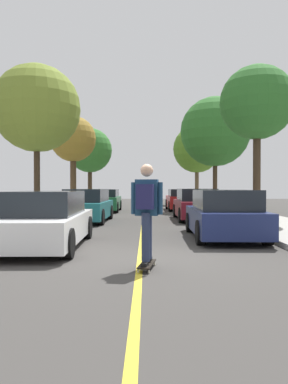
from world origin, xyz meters
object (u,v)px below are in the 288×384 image
parked_car_right_nearest (224,215)px  parked_car_left_nearest (45,220)px  street_tree_left_nearest (37,109)px  street_tree_left_near (73,140)px  street_tree_right_near (215,132)px  parked_car_right_far (181,200)px  parked_car_right_near (196,205)px  skateboarder (147,207)px  street_tree_left_far (90,151)px  parked_car_left_far (105,200)px  street_tree_right_nearest (257,103)px  street_tree_right_far (197,149)px  skateboard (147,264)px  parked_car_left_near (87,206)px

parked_car_right_nearest → parked_car_left_nearest: bearing=-161.0°
street_tree_left_nearest → street_tree_left_near: size_ratio=1.11×
street_tree_right_near → street_tree_left_near: bearing=-179.6°
parked_car_left_nearest → parked_car_right_far: 15.63m
parked_car_right_near → street_tree_right_near: street_tree_right_near is taller
street_tree_right_near → skateboarder: size_ratio=3.90×
parked_car_right_far → street_tree_left_far: bearing=136.6°
parked_car_right_far → street_tree_left_near: bearing=-175.6°
parked_car_right_nearest → street_tree_left_nearest: size_ratio=0.65×
parked_car_right_far → parked_car_left_far: bearing=-164.3°
parked_car_left_nearest → street_tree_right_nearest: bearing=38.7°
parked_car_left_far → parked_car_right_nearest: size_ratio=0.98×
parked_car_right_far → street_tree_right_near: street_tree_right_near is taller
parked_car_left_nearest → street_tree_left_far: (-2.08, 21.37, 3.80)m
street_tree_left_near → street_tree_right_near: size_ratio=0.83×
street_tree_right_nearest → street_tree_right_far: bearing=90.0°
street_tree_left_near → street_tree_left_far: street_tree_left_far is taller
parked_car_left_nearest → parked_car_right_far: bearing=72.2°
parked_car_right_near → parked_car_right_far: (0.00, 7.15, -0.02)m
street_tree_left_near → skateboarder: bearing=-74.7°
parked_car_left_nearest → parked_car_right_near: size_ratio=1.04×
parked_car_right_far → street_tree_left_far: (-6.87, 6.50, 3.80)m
street_tree_left_nearest → skateboard: size_ratio=7.51×
parked_car_right_near → skateboarder: 10.49m
parked_car_right_far → street_tree_left_nearest: 11.59m
street_tree_right_nearest → skateboarder: size_ratio=3.40×
parked_car_left_nearest → parked_car_right_near: parked_car_right_near is taller
street_tree_left_far → street_tree_right_nearest: size_ratio=1.01×
parked_car_right_near → street_tree_right_far: 15.84m
parked_car_left_near → street_tree_right_far: (6.87, 16.14, 4.05)m
parked_car_right_nearest → skateboard: (-2.26, -4.12, -0.59)m
street_tree_right_far → skateboarder: 26.03m
parked_car_left_near → skateboard: bearing=-74.7°
parked_car_left_nearest → street_tree_right_far: size_ratio=0.68×
skateboard → parked_car_right_far: bearing=82.6°
parked_car_right_far → street_tree_left_nearest: bearing=-129.4°
parked_car_left_nearest → parked_car_right_nearest: bearing=19.0°
parked_car_left_near → parked_car_right_far: size_ratio=1.01×
parked_car_left_nearest → skateboard: bearing=-44.4°
parked_car_left_far → parked_car_left_nearest: bearing=-90.0°
parked_car_left_far → street_tree_right_nearest: street_tree_right_nearest is taller
parked_car_right_nearest → street_tree_left_nearest: bearing=144.8°
parked_car_right_far → street_tree_left_near: (-6.87, -0.53, 3.80)m
parked_car_right_nearest → skateboarder: bearing=-118.6°
street_tree_right_near → street_tree_right_far: street_tree_right_near is taller
parked_car_left_near → parked_car_right_far: (4.79, 8.12, -0.02)m
parked_car_right_near → street_tree_left_far: bearing=116.7°
street_tree_left_near → street_tree_right_nearest: 12.59m
street_tree_right_nearest → street_tree_right_near: size_ratio=0.87×
parked_car_left_nearest → street_tree_left_far: size_ratio=0.74×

